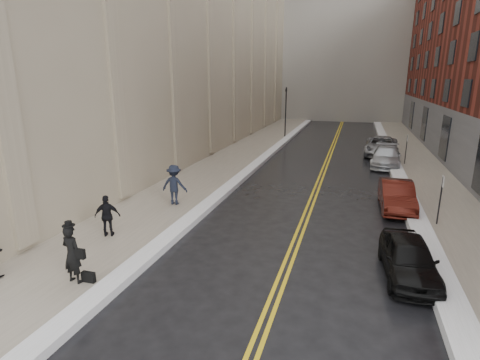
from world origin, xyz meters
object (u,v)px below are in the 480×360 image
Objects in this scene: pedestrian_main at (72,254)px; pedestrian_c at (107,216)px; pedestrian_b at (174,185)px; car_silver_near at (386,157)px; car_maroon at (397,196)px; car_black at (409,258)px; car_silver_far at (381,146)px.

pedestrian_main is 3.40m from pedestrian_c.
pedestrian_main is 0.93× the size of pedestrian_b.
car_silver_near is 16.10m from pedestrian_b.
pedestrian_main is (-9.81, -10.20, 0.38)m from car_maroon.
pedestrian_c reaches higher than car_silver_near.
pedestrian_main reaches higher than car_silver_near.
pedestrian_main reaches higher than car_maroon.
pedestrian_main is at bearing -163.78° from car_black.
pedestrian_main is at bearing 89.90° from pedestrian_b.
car_maroon is 9.55m from car_silver_near.
car_black is 20.36m from car_silver_far.
pedestrian_main is 1.10× the size of pedestrian_c.
car_silver_far is at bearing -125.17° from pedestrian_b.
car_black is 2.29× the size of pedestrian_c.
car_black is at bearing 155.45° from pedestrian_b.
car_silver_far reaches higher than car_silver_near.
car_silver_far is 25.83m from pedestrian_main.
pedestrian_b reaches higher than pedestrian_main.
car_maroon is at bearing -86.12° from car_silver_far.
pedestrian_c is (-0.72, -4.21, -0.15)m from pedestrian_b.
car_maroon is (0.22, 6.67, 0.04)m from car_black.
car_silver_near is at bearing 84.77° from car_black.
car_silver_far is at bearing -140.58° from pedestrian_c.
car_maroon is at bearing -85.76° from car_silver_near.
pedestrian_c reaches higher than car_black.
car_black is at bearing -93.12° from car_maroon.
car_black is 6.68m from car_maroon.
pedestrian_main is at bearing -135.07° from car_maroon.
pedestrian_b is (-10.35, -12.33, 0.43)m from car_silver_near.
pedestrian_main is at bearing -111.69° from car_silver_near.
pedestrian_c is (-10.71, -0.32, 0.33)m from car_black.
car_maroon is at bearing -127.54° from pedestrian_main.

